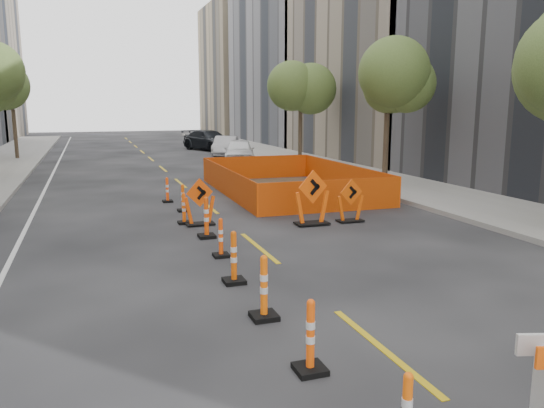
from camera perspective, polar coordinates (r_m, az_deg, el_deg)
name	(u,v)px	position (r m, az deg, el deg)	size (l,w,h in m)	color
ground_plane	(325,302)	(9.89, 5.73, -10.44)	(140.00, 140.00, 0.00)	black
sidewalk_right	(396,184)	(24.37, 13.20, 2.09)	(4.00, 90.00, 0.15)	gray
bld_right_c	(408,54)	(38.53, 14.44, 15.37)	(12.00, 16.00, 14.00)	gray
bld_right_d	(313,37)	(53.28, 4.41, 17.47)	(12.00, 18.00, 20.00)	gray
bld_right_e	(256,70)	(70.30, -1.76, 14.16)	(12.00, 14.00, 16.00)	tan
tree_l_d	(11,90)	(38.64, -26.22, 10.94)	(2.80, 2.80, 5.95)	#382B1E
tree_r_b	(388,82)	(23.83, 12.40, 12.68)	(2.80, 2.80, 5.95)	#382B1E
tree_r_c	(301,89)	(32.79, 3.09, 12.24)	(2.80, 2.80, 5.95)	#382B1E
channelizer_1	(310,336)	(7.28, 4.16, -13.98)	(0.41, 0.41, 1.03)	#FF520A
channelizer_2	(264,287)	(8.94, -0.87, -8.93)	(0.44, 0.44, 1.11)	#FF620A
channelizer_3	(234,257)	(10.70, -4.13, -5.72)	(0.43, 0.43, 1.08)	#E15309
channelizer_4	(221,238)	(12.58, -5.52, -3.61)	(0.37, 0.37, 0.94)	#EE450A
channelizer_5	(206,217)	(14.41, -7.07, -1.44)	(0.44, 0.44, 1.13)	#E14509
channelizer_6	(184,208)	(16.24, -9.46, -0.47)	(0.38, 0.38, 0.95)	#FF590A
channelizer_7	(183,198)	(18.16, -9.57, 0.66)	(0.37, 0.37, 0.93)	#DC4D09
channelizer_8	(167,190)	(20.01, -11.20, 1.51)	(0.37, 0.37, 0.93)	#FF450A
chevron_sign_left	(200,202)	(15.93, -7.79, 0.23)	(0.95, 0.57, 1.42)	#E14709
chevron_sign_center	(312,198)	(15.84, 4.34, 0.68)	(1.11, 0.67, 1.66)	#F8530A
chevron_sign_right	(350,200)	(16.42, 8.44, 0.38)	(0.89, 0.54, 1.34)	#DA4B09
safety_fence	(287,179)	(21.90, 1.64, 2.71)	(5.21, 8.86, 1.11)	#FF450D
parked_car_near	(239,151)	(32.93, -3.53, 5.68)	(1.81, 4.49, 1.53)	white
parked_car_mid	(226,146)	(37.85, -4.99, 6.21)	(1.50, 4.31, 1.42)	#B3B2B7
parked_car_far	(209,140)	(43.20, -6.74, 6.82)	(2.23, 5.50, 1.60)	black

